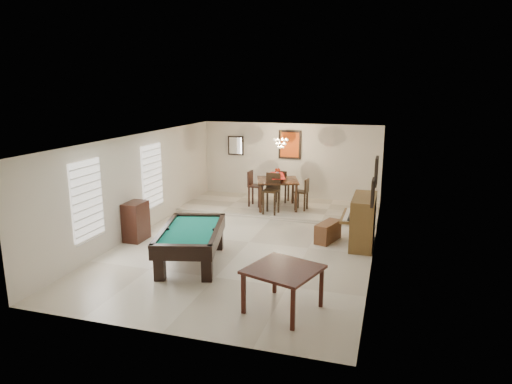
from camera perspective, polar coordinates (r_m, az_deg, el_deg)
The scene contains 25 objects.
ground_plane at distance 11.44m, azimuth -0.88°, elevation -6.32°, with size 6.00×9.00×0.02m, color beige.
wall_back at distance 15.34m, azimuth 4.24°, elevation 3.72°, with size 6.00×0.04×2.60m, color silver.
wall_front at distance 7.10m, azimuth -12.15°, elevation -7.79°, with size 6.00×0.04×2.60m, color silver.
wall_left at distance 12.31m, azimuth -14.33°, elevation 0.99°, with size 0.04×9.00×2.60m, color silver.
wall_right at distance 10.58m, azimuth 14.77°, elevation -0.99°, with size 0.04×9.00×2.60m, color silver.
ceiling at distance 10.86m, azimuth -0.93°, elevation 6.78°, with size 6.00×9.00×0.04m, color white.
dining_step at distance 14.41m, azimuth 3.06°, elevation -1.93°, with size 6.00×2.50×0.12m, color beige.
window_left_front at distance 10.50m, azimuth -20.37°, elevation -0.92°, with size 0.06×1.00×1.70m, color white.
window_left_rear at distance 12.78m, azimuth -12.86°, elevation 1.97°, with size 0.06×1.00×1.70m, color white.
pool_table at distance 10.11m, azimuth -8.08°, elevation -6.78°, with size 1.24×2.29×0.76m, color black, non-canonical shape.
square_table at distance 8.04m, azimuth 3.40°, elevation -12.01°, with size 1.12×1.12×0.77m, color black, non-canonical shape.
upright_piano at distance 11.36m, azimuth 12.54°, elevation -3.50°, with size 0.82×1.46×1.22m, color brown, non-canonical shape.
piano_bench at distance 11.58m, azimuth 8.97°, elevation -4.93°, with size 0.34×0.87×0.49m, color brown.
apothecary_chest at distance 11.83m, azimuth -14.78°, elevation -3.56°, with size 0.44×0.66×0.98m, color black.
dining_table at distance 14.02m, azimuth 2.69°, elevation 0.02°, with size 1.22×1.22×1.01m, color black, non-canonical shape.
flower_vase at distance 13.89m, azimuth 2.71°, elevation 2.54°, with size 0.14×0.14×0.24m, color #A62B0E, non-canonical shape.
dining_chair_south at distance 13.34m, azimuth 1.89°, elevation -0.25°, with size 0.44×0.44×1.19m, color black, non-canonical shape.
dining_chair_north at distance 14.77m, azimuth 3.33°, elevation 0.76°, with size 0.39×0.39×1.04m, color black, non-canonical shape.
dining_chair_west at distance 14.22m, azimuth -0.03°, elevation 0.43°, with size 0.41×0.41×1.11m, color black, non-canonical shape.
dining_chair_east at distance 13.85m, azimuth 5.70°, elevation -0.28°, with size 0.36×0.36×0.97m, color black, non-canonical shape.
chandelier at distance 13.96m, azimuth 3.12°, elevation 6.53°, with size 0.44×0.44×0.60m, color #FFE5B2, non-canonical shape.
back_painting at distance 15.22m, azimuth 4.25°, elevation 5.92°, with size 0.75×0.06×0.95m, color #D84C14.
back_mirror at distance 15.75m, azimuth -2.55°, elevation 5.82°, with size 0.55×0.06×0.65m, color white.
right_picture_upper at distance 10.75m, azimuth 14.81°, elevation 2.50°, with size 0.06×0.55×0.65m, color slate.
right_picture_lower at distance 9.51m, azimuth 14.41°, elevation -0.05°, with size 0.06×0.45×0.55m, color gray.
Camera 1 is at (3.30, -10.27, 3.80)m, focal length 32.00 mm.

